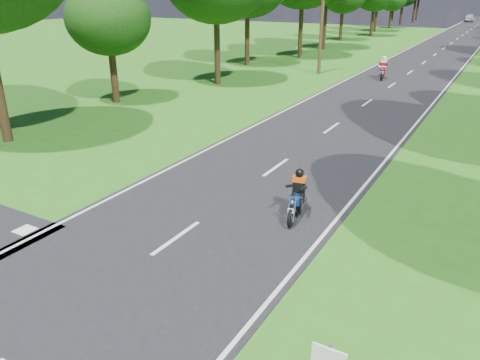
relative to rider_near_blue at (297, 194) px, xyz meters
The scene contains 7 objects.
ground 5.28m from the rider_near_blue, 115.10° to the right, with size 160.00×160.00×0.00m, color #2F5F15.
main_road 45.33m from the rider_near_blue, 92.81° to the left, with size 7.00×140.00×0.02m, color black.
road_markings 43.46m from the rider_near_blue, 93.11° to the left, with size 7.40×140.00×0.01m.
telegraph_pole 24.90m from the rider_near_blue, 109.45° to the left, with size 1.20×0.26×8.00m.
rider_near_blue is the anchor object (origin of this frame).
rider_far_red 23.56m from the rider_near_blue, 98.31° to the left, with size 0.64×1.91×1.59m, color #AB0D18, non-canonical shape.
distant_car 94.67m from the rider_near_blue, 92.69° to the left, with size 1.81×4.51×1.54m, color #B6B8BD.
Camera 1 is at (6.79, -6.50, 6.07)m, focal length 35.00 mm.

